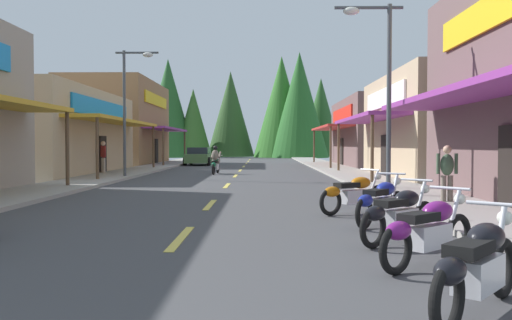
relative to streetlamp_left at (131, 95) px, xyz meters
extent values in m
cube|color=#424244|center=(4.91, 1.39, -4.03)|extent=(9.63, 82.11, 0.10)
cube|color=#9E9991|center=(-1.21, 1.39, -3.92)|extent=(2.61, 82.11, 0.12)
cube|color=#9E9991|center=(11.03, 1.39, -3.92)|extent=(2.61, 82.11, 0.12)
cube|color=#E0C64C|center=(4.91, -16.07, -3.98)|extent=(0.16, 2.40, 0.01)
cube|color=#E0C64C|center=(4.91, -11.04, -3.98)|extent=(0.16, 2.40, 0.01)
cube|color=#E0C64C|center=(4.91, -4.47, -3.98)|extent=(0.16, 2.40, 0.01)
cube|color=#E0C64C|center=(4.91, 1.97, -3.98)|extent=(0.16, 2.40, 0.01)
cube|color=#E0C64C|center=(4.91, 7.63, -3.98)|extent=(0.16, 2.40, 0.01)
cube|color=#E0C64C|center=(4.91, 13.69, -3.98)|extent=(0.16, 2.40, 0.01)
cube|color=#E0C64C|center=(4.91, 20.24, -3.98)|extent=(0.16, 2.40, 0.01)
cube|color=#E0C64C|center=(4.91, 25.86, -3.98)|extent=(0.16, 2.40, 0.01)
cube|color=#E0C64C|center=(4.91, 31.47, -3.98)|extent=(0.16, 2.40, 0.01)
cylinder|color=brown|center=(-0.91, -5.76, -2.57)|extent=(0.14, 0.14, 2.82)
cube|color=tan|center=(-6.29, 3.66, -1.69)|extent=(7.56, 13.55, 4.60)
cube|color=gold|center=(-1.61, 3.66, -1.08)|extent=(1.80, 12.19, 0.16)
cylinder|color=brown|center=(-0.91, -2.24, -2.57)|extent=(0.14, 0.14, 2.82)
cylinder|color=brown|center=(-0.91, 9.56, -2.57)|extent=(0.14, 0.14, 2.82)
cube|color=#197FCC|center=(-2.45, 3.66, -0.40)|extent=(0.10, 9.48, 0.90)
cube|color=black|center=(-2.47, 3.66, -2.93)|extent=(0.08, 1.10, 2.10)
cube|color=olive|center=(-5.73, 18.21, -0.60)|extent=(6.42, 12.02, 6.77)
cube|color=#8C338C|center=(-1.61, 18.21, -1.08)|extent=(1.80, 10.82, 0.16)
cylinder|color=brown|center=(-0.91, 13.00, -2.57)|extent=(0.14, 0.14, 2.82)
cylinder|color=brown|center=(-0.91, 23.42, -2.57)|extent=(0.14, 0.14, 2.82)
cube|color=yellow|center=(-2.45, 18.21, 1.30)|extent=(0.10, 8.42, 0.90)
cube|color=black|center=(-2.47, 18.21, -2.93)|extent=(0.08, 1.10, 2.10)
cube|color=#8C338C|center=(11.43, -12.37, -1.08)|extent=(1.80, 11.85, 0.16)
cylinder|color=brown|center=(10.73, -6.64, -2.57)|extent=(0.14, 0.14, 2.82)
cube|color=yellow|center=(12.27, -12.37, 1.11)|extent=(0.10, 9.22, 0.90)
cube|color=black|center=(12.29, -12.37, -2.93)|extent=(0.08, 1.10, 2.10)
cube|color=tan|center=(16.38, 0.79, -1.47)|extent=(8.10, 10.88, 5.02)
cube|color=#8C338C|center=(11.43, 0.79, -1.08)|extent=(1.80, 9.79, 0.16)
cylinder|color=brown|center=(10.73, -3.91, -2.57)|extent=(0.14, 0.14, 2.82)
cylinder|color=brown|center=(10.73, 5.48, -2.57)|extent=(0.14, 0.14, 2.82)
cube|color=white|center=(12.27, 0.79, -0.06)|extent=(0.10, 7.62, 0.90)
cube|color=black|center=(12.29, 0.79, -2.93)|extent=(0.08, 1.10, 2.10)
cube|color=brown|center=(15.34, 14.61, -1.48)|extent=(6.01, 12.77, 5.01)
cube|color=#B72D28|center=(11.43, 14.61, -1.08)|extent=(1.80, 11.49, 0.16)
cylinder|color=brown|center=(10.73, 9.06, -2.57)|extent=(0.14, 0.14, 2.82)
cylinder|color=brown|center=(10.73, 20.16, -2.57)|extent=(0.14, 0.14, 2.82)
cube|color=red|center=(12.27, 14.61, -0.08)|extent=(0.10, 8.94, 0.90)
cube|color=black|center=(12.29, 14.61, -2.93)|extent=(0.08, 1.10, 2.10)
cylinder|color=#474C51|center=(-0.31, 0.00, -0.93)|extent=(0.14, 0.14, 6.11)
cylinder|color=#474C51|center=(0.32, 0.00, 2.03)|extent=(2.05, 0.10, 0.10)
ellipsoid|color=silver|center=(0.84, 0.00, 1.93)|extent=(0.50, 0.30, 0.24)
cylinder|color=#474C51|center=(10.13, -9.22, -1.07)|extent=(0.14, 0.14, 5.83)
cylinder|color=#474C51|center=(9.50, -9.22, 1.75)|extent=(2.05, 0.10, 0.10)
ellipsoid|color=silver|center=(8.98, -9.22, 1.65)|extent=(0.50, 0.30, 0.24)
torus|color=black|center=(8.87, -19.57, -3.66)|extent=(0.49, 0.55, 0.64)
torus|color=black|center=(7.89, -20.70, -3.66)|extent=(0.49, 0.55, 0.64)
cube|color=silver|center=(8.38, -20.13, -3.58)|extent=(0.67, 0.71, 0.32)
ellipsoid|color=black|center=(8.51, -19.98, -3.26)|extent=(0.61, 0.63, 0.28)
cube|color=black|center=(8.22, -20.32, -3.30)|extent=(0.60, 0.64, 0.12)
ellipsoid|color=black|center=(7.92, -20.66, -3.43)|extent=(0.47, 0.49, 0.24)
cylinder|color=silver|center=(8.79, -19.67, -3.33)|extent=(0.29, 0.32, 0.71)
cylinder|color=silver|center=(8.71, -19.76, -2.96)|extent=(0.48, 0.42, 0.04)
sphere|color=white|center=(8.89, -19.54, -3.13)|extent=(0.16, 0.16, 0.16)
torus|color=black|center=(9.12, -17.62, -3.66)|extent=(0.55, 0.49, 0.64)
torus|color=black|center=(7.99, -18.60, -3.66)|extent=(0.55, 0.49, 0.64)
cube|color=silver|center=(8.56, -18.11, -3.58)|extent=(0.71, 0.67, 0.32)
ellipsoid|color=#721972|center=(8.71, -17.98, -3.26)|extent=(0.63, 0.61, 0.28)
cube|color=black|center=(8.37, -18.27, -3.30)|extent=(0.64, 0.60, 0.12)
ellipsoid|color=#721972|center=(8.03, -18.57, -3.43)|extent=(0.49, 0.47, 0.24)
cylinder|color=silver|center=(9.02, -17.70, -3.33)|extent=(0.32, 0.29, 0.71)
cylinder|color=silver|center=(8.93, -17.78, -2.96)|extent=(0.42, 0.48, 0.04)
sphere|color=white|center=(9.14, -17.60, -3.13)|extent=(0.16, 0.16, 0.16)
torus|color=black|center=(9.15, -15.92, -3.66)|extent=(0.54, 0.51, 0.64)
torus|color=black|center=(8.05, -16.94, -3.66)|extent=(0.54, 0.51, 0.64)
cube|color=silver|center=(8.60, -16.43, -3.58)|extent=(0.70, 0.68, 0.32)
ellipsoid|color=black|center=(8.75, -16.30, -3.26)|extent=(0.63, 0.62, 0.28)
cube|color=black|center=(8.42, -16.60, -3.30)|extent=(0.63, 0.61, 0.12)
ellipsoid|color=black|center=(8.09, -16.91, -3.43)|extent=(0.49, 0.48, 0.24)
cylinder|color=silver|center=(9.06, -16.01, -3.33)|extent=(0.31, 0.30, 0.71)
cylinder|color=silver|center=(8.97, -16.09, -2.96)|extent=(0.44, 0.47, 0.04)
sphere|color=white|center=(9.17, -15.90, -3.13)|extent=(0.16, 0.16, 0.16)
torus|color=black|center=(9.18, -13.91, -3.66)|extent=(0.47, 0.57, 0.64)
torus|color=black|center=(8.27, -15.10, -3.66)|extent=(0.47, 0.57, 0.64)
cube|color=silver|center=(8.73, -14.50, -3.58)|extent=(0.65, 0.73, 0.32)
ellipsoid|color=navy|center=(8.85, -14.34, -3.26)|extent=(0.60, 0.64, 0.28)
cube|color=black|center=(8.57, -14.70, -3.30)|extent=(0.59, 0.65, 0.12)
ellipsoid|color=navy|center=(8.30, -15.06, -3.43)|extent=(0.46, 0.49, 0.24)
cylinder|color=silver|center=(9.10, -14.01, -3.33)|extent=(0.27, 0.33, 0.71)
cylinder|color=silver|center=(9.03, -14.11, -2.96)|extent=(0.50, 0.40, 0.04)
sphere|color=white|center=(9.20, -13.89, -3.13)|extent=(0.16, 0.16, 0.16)
torus|color=black|center=(9.12, -12.32, -3.66)|extent=(0.59, 0.44, 0.64)
torus|color=black|center=(7.87, -13.16, -3.66)|extent=(0.59, 0.44, 0.64)
cube|color=silver|center=(8.50, -12.74, -3.58)|extent=(0.74, 0.62, 0.32)
ellipsoid|color=#BF660C|center=(8.66, -12.63, -3.26)|extent=(0.64, 0.58, 0.28)
cube|color=black|center=(8.29, -12.88, -3.30)|extent=(0.65, 0.57, 0.12)
ellipsoid|color=#BF660C|center=(7.92, -13.13, -3.43)|extent=(0.50, 0.45, 0.24)
cylinder|color=silver|center=(9.01, -12.39, -3.33)|extent=(0.34, 0.26, 0.71)
cylinder|color=silver|center=(8.91, -12.46, -2.96)|extent=(0.37, 0.52, 0.04)
sphere|color=white|center=(9.14, -12.30, -3.13)|extent=(0.16, 0.16, 0.16)
torus|color=black|center=(3.78, 4.59, -3.66)|extent=(0.15, 0.65, 0.64)
torus|color=black|center=(3.67, 3.10, -3.66)|extent=(0.15, 0.65, 0.64)
cube|color=silver|center=(3.72, 3.85, -3.58)|extent=(0.33, 0.72, 0.32)
ellipsoid|color=#0C5933|center=(3.74, 4.05, -3.26)|extent=(0.36, 0.58, 0.28)
cube|color=black|center=(3.70, 3.60, -3.30)|extent=(0.32, 0.62, 0.12)
ellipsoid|color=#0C5933|center=(3.67, 3.15, -3.43)|extent=(0.27, 0.46, 0.24)
cylinder|color=silver|center=(3.77, 4.46, -3.33)|extent=(0.09, 0.37, 0.71)
cylinder|color=silver|center=(3.76, 4.34, -2.96)|extent=(0.60, 0.08, 0.04)
sphere|color=white|center=(3.78, 4.62, -3.13)|extent=(0.16, 0.16, 0.16)
ellipsoid|color=#726659|center=(3.71, 3.70, -2.93)|extent=(0.41, 0.41, 0.64)
sphere|color=black|center=(3.71, 3.75, -2.53)|extent=(0.24, 0.24, 0.24)
cylinder|color=#726659|center=(3.56, 3.88, -3.28)|extent=(0.17, 0.43, 0.24)
cylinder|color=#726659|center=(3.53, 4.01, -2.93)|extent=(0.14, 0.51, 0.40)
cylinder|color=#726659|center=(3.88, 3.85, -3.28)|extent=(0.17, 0.43, 0.24)
cylinder|color=#726659|center=(3.94, 3.98, -2.93)|extent=(0.14, 0.51, 0.40)
cylinder|color=#B2A599|center=(-2.15, 2.77, -3.53)|extent=(0.14, 0.14, 0.91)
cylinder|color=#B2A599|center=(-2.26, 2.91, -3.53)|extent=(0.14, 0.14, 0.91)
ellipsoid|color=maroon|center=(-2.20, 2.84, -2.75)|extent=(0.43, 0.44, 0.64)
cylinder|color=maroon|center=(-2.05, 2.65, -2.72)|extent=(0.09, 0.09, 0.61)
cylinder|color=maroon|center=(-2.36, 3.02, -2.72)|extent=(0.09, 0.09, 0.61)
sphere|color=beige|center=(-2.20, 2.84, -2.30)|extent=(0.25, 0.25, 0.25)
cylinder|color=#726659|center=(11.30, -11.15, -3.58)|extent=(0.14, 0.14, 0.81)
cylinder|color=#726659|center=(11.12, -11.15, -3.58)|extent=(0.14, 0.14, 0.81)
ellipsoid|color=#3F593F|center=(11.21, -11.15, -2.89)|extent=(0.36, 0.26, 0.57)
cylinder|color=#3F593F|center=(11.45, -11.15, -2.86)|extent=(0.09, 0.09, 0.54)
cylinder|color=#3F593F|center=(10.97, -11.15, -2.86)|extent=(0.09, 0.09, 0.54)
sphere|color=tan|center=(11.21, -11.15, -2.49)|extent=(0.22, 0.22, 0.22)
cube|color=#4C723F|center=(1.29, 16.55, -3.43)|extent=(1.91, 4.34, 0.70)
cube|color=#262D38|center=(1.29, 16.40, -2.88)|extent=(1.65, 2.24, 0.60)
cylinder|color=black|center=(0.41, 18.03, -3.65)|extent=(0.24, 0.67, 0.66)
cylinder|color=black|center=(2.25, 17.98, -3.65)|extent=(0.24, 0.67, 0.66)
cylinder|color=black|center=(0.34, 15.13, -3.65)|extent=(0.24, 0.67, 0.66)
cylinder|color=black|center=(2.18, 15.08, -3.65)|extent=(0.24, 0.67, 0.66)
cone|color=#275323|center=(14.30, 47.28, 1.38)|extent=(6.01, 6.01, 10.73)
cone|color=#2C4E23|center=(1.94, 46.19, 1.79)|extent=(6.46, 6.46, 11.54)
cone|color=#245123|center=(-5.32, 45.06, 0.67)|extent=(5.22, 5.22, 9.31)
cone|color=#315D23|center=(-2.58, 41.97, 0.40)|extent=(4.91, 4.91, 8.77)
cone|color=#245C23|center=(10.89, 40.67, 2.61)|extent=(7.38, 7.38, 13.18)
cone|color=#225323|center=(-5.79, 42.03, 2.31)|extent=(7.04, 7.04, 12.58)
cone|color=#2D6723|center=(8.74, 42.88, 2.53)|extent=(7.30, 7.30, 13.03)
camera|label=1|loc=(6.33, -25.12, -2.36)|focal=36.90mm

